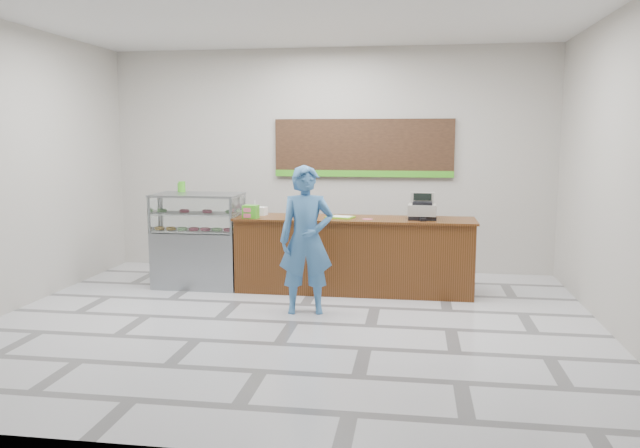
# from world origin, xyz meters

# --- Properties ---
(floor) EXTENTS (7.00, 7.00, 0.00)m
(floor) POSITION_xyz_m (0.00, 0.00, 0.00)
(floor) COLOR silver
(floor) RESTS_ON ground
(back_wall) EXTENTS (7.00, 0.00, 7.00)m
(back_wall) POSITION_xyz_m (0.00, 3.00, 1.75)
(back_wall) COLOR #B7B2A8
(back_wall) RESTS_ON floor
(ceiling) EXTENTS (7.00, 7.00, 0.00)m
(ceiling) POSITION_xyz_m (0.00, 0.00, 3.50)
(ceiling) COLOR silver
(ceiling) RESTS_ON back_wall
(sales_counter) EXTENTS (3.26, 0.76, 1.03)m
(sales_counter) POSITION_xyz_m (0.55, 1.55, 0.52)
(sales_counter) COLOR #5B2E15
(sales_counter) RESTS_ON floor
(display_case) EXTENTS (1.22, 0.72, 1.33)m
(display_case) POSITION_xyz_m (-1.67, 1.55, 0.68)
(display_case) COLOR gray
(display_case) RESTS_ON floor
(menu_board) EXTENTS (2.80, 0.06, 0.90)m
(menu_board) POSITION_xyz_m (0.55, 2.96, 1.93)
(menu_board) COLOR black
(menu_board) RESTS_ON back_wall
(cash_register) EXTENTS (0.39, 0.40, 0.35)m
(cash_register) POSITION_xyz_m (1.46, 1.56, 1.16)
(cash_register) COLOR black
(cash_register) RESTS_ON sales_counter
(card_terminal) EXTENTS (0.11, 0.17, 0.04)m
(card_terminal) POSITION_xyz_m (1.46, 1.38, 1.05)
(card_terminal) COLOR black
(card_terminal) RESTS_ON sales_counter
(serving_tray) EXTENTS (0.41, 0.34, 0.02)m
(serving_tray) POSITION_xyz_m (0.36, 1.52, 1.04)
(serving_tray) COLOR #77CD1C
(serving_tray) RESTS_ON sales_counter
(napkin_box) EXTENTS (0.16, 0.16, 0.11)m
(napkin_box) POSITION_xyz_m (-0.77, 1.64, 1.09)
(napkin_box) COLOR white
(napkin_box) RESTS_ON sales_counter
(straw_cup) EXTENTS (0.07, 0.07, 0.11)m
(straw_cup) POSITION_xyz_m (-0.87, 1.67, 1.08)
(straw_cup) COLOR silver
(straw_cup) RESTS_ON sales_counter
(promo_box) EXTENTS (0.22, 0.17, 0.18)m
(promo_box) POSITION_xyz_m (-0.83, 1.30, 1.12)
(promo_box) COLOR green
(promo_box) RESTS_ON sales_counter
(donut_decal) EXTENTS (0.14, 0.14, 0.00)m
(donut_decal) POSITION_xyz_m (0.74, 1.43, 1.03)
(donut_decal) COLOR #CF546E
(donut_decal) RESTS_ON sales_counter
(green_cup_left) EXTENTS (0.08, 0.08, 0.13)m
(green_cup_left) POSITION_xyz_m (-2.02, 1.82, 1.39)
(green_cup_left) COLOR green
(green_cup_left) RESTS_ON display_case
(green_cup_right) EXTENTS (0.10, 0.10, 0.15)m
(green_cup_right) POSITION_xyz_m (-1.99, 1.79, 1.41)
(green_cup_right) COLOR green
(green_cup_right) RESTS_ON display_case
(customer) EXTENTS (0.72, 0.54, 1.79)m
(customer) POSITION_xyz_m (0.08, 0.45, 0.89)
(customer) COLOR teal
(customer) RESTS_ON floor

